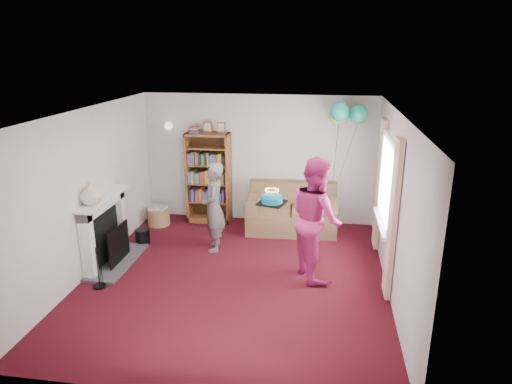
% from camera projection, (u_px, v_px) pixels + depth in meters
% --- Properties ---
extents(ground, '(5.00, 5.00, 0.00)m').
position_uv_depth(ground, '(235.00, 277.00, 6.94)').
color(ground, black).
rests_on(ground, ground).
extents(wall_back, '(4.50, 0.02, 2.50)m').
position_uv_depth(wall_back, '(259.00, 159.00, 8.92)').
color(wall_back, silver).
rests_on(wall_back, ground).
extents(wall_left, '(0.02, 5.00, 2.50)m').
position_uv_depth(wall_left, '(87.00, 193.00, 6.88)').
color(wall_left, silver).
rests_on(wall_left, ground).
extents(wall_right, '(0.02, 5.00, 2.50)m').
position_uv_depth(wall_right, '(396.00, 208.00, 6.23)').
color(wall_right, silver).
rests_on(wall_right, ground).
extents(ceiling, '(4.50, 5.00, 0.01)m').
position_uv_depth(ceiling, '(232.00, 112.00, 6.17)').
color(ceiling, white).
rests_on(ceiling, wall_back).
extents(fireplace, '(0.55, 1.80, 1.12)m').
position_uv_depth(fireplace, '(108.00, 233.00, 7.26)').
color(fireplace, '#3F3F42').
rests_on(fireplace, ground).
extents(window_bay, '(0.14, 2.02, 2.20)m').
position_uv_depth(window_bay, '(386.00, 197.00, 6.82)').
color(window_bay, white).
rests_on(window_bay, ground).
extents(wall_sconce, '(0.16, 0.23, 0.16)m').
position_uv_depth(wall_sconce, '(169.00, 126.00, 8.84)').
color(wall_sconce, gold).
rests_on(wall_sconce, ground).
extents(bookcase, '(0.84, 0.42, 1.99)m').
position_uv_depth(bookcase, '(209.00, 178.00, 8.97)').
color(bookcase, '#472B14').
rests_on(bookcase, ground).
extents(sofa, '(1.67, 0.88, 0.88)m').
position_uv_depth(sofa, '(292.00, 213.00, 8.68)').
color(sofa, brown).
rests_on(sofa, ground).
extents(wicker_basket, '(0.43, 0.43, 0.38)m').
position_uv_depth(wicker_basket, '(159.00, 216.00, 8.95)').
color(wicker_basket, '#A26F4B').
rests_on(wicker_basket, ground).
extents(person_striped, '(0.48, 0.62, 1.53)m').
position_uv_depth(person_striped, '(214.00, 207.00, 7.69)').
color(person_striped, black).
rests_on(person_striped, ground).
extents(person_magenta, '(1.00, 1.11, 1.85)m').
position_uv_depth(person_magenta, '(316.00, 218.00, 6.76)').
color(person_magenta, '#A82160').
rests_on(person_magenta, ground).
extents(birthday_cake, '(0.39, 0.39, 0.22)m').
position_uv_depth(birthday_cake, '(272.00, 199.00, 7.00)').
color(birthday_cake, black).
rests_on(birthday_cake, ground).
extents(balloons, '(0.66, 0.72, 1.79)m').
position_uv_depth(balloons, '(346.00, 114.00, 8.03)').
color(balloons, '#3F3F3F').
rests_on(balloons, ground).
extents(mantel_vase, '(0.37, 0.37, 0.33)m').
position_uv_depth(mantel_vase, '(90.00, 193.00, 6.70)').
color(mantel_vase, beige).
rests_on(mantel_vase, fireplace).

